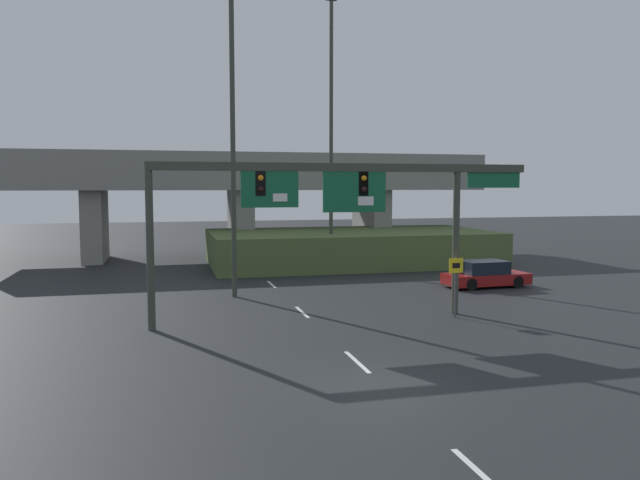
{
  "coord_description": "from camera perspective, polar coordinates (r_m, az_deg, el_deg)",
  "views": [
    {
      "loc": [
        -5.6,
        -15.36,
        5.31
      ],
      "look_at": [
        0.0,
        6.91,
        3.32
      ],
      "focal_mm": 35.0,
      "sensor_mm": 36.0,
      "label": 1
    }
  ],
  "objects": [
    {
      "name": "signal_gantry",
      "position": [
        24.37,
        1.47,
        4.22
      ],
      "size": [
        15.32,
        0.44,
        6.2
      ],
      "color": "#383D33",
      "rests_on": "ground"
    },
    {
      "name": "ground_plane",
      "position": [
        17.19,
        5.78,
        -13.08
      ],
      "size": [
        160.0,
        160.0,
        0.0
      ],
      "primitive_type": "plane",
      "color": "black"
    },
    {
      "name": "grass_embankment",
      "position": [
        42.79,
        2.79,
        -0.67
      ],
      "size": [
        18.95,
        9.89,
        2.24
      ],
      "color": "#4C6033",
      "rests_on": "ground"
    },
    {
      "name": "highway_light_pole_far",
      "position": [
        40.25,
        1.03,
        10.14
      ],
      "size": [
        0.7,
        0.36,
        17.14
      ],
      "color": "#383D33",
      "rests_on": "ground"
    },
    {
      "name": "highway_light_pole_near",
      "position": [
        30.09,
        -8.0,
        11.13
      ],
      "size": [
        0.7,
        0.36,
        16.39
      ],
      "color": "#383D33",
      "rests_on": "ground"
    },
    {
      "name": "overpass_bridge",
      "position": [
        47.05,
        -7.31,
        4.84
      ],
      "size": [
        36.5,
        7.05,
        7.69
      ],
      "color": "gray",
      "rests_on": "ground"
    },
    {
      "name": "parked_sedan_near_right",
      "position": [
        34.03,
        14.87,
        -3.09
      ],
      "size": [
        4.57,
        2.05,
        1.4
      ],
      "rotation": [
        0.0,
        0.0,
        0.06
      ],
      "color": "maroon",
      "rests_on": "ground"
    },
    {
      "name": "lane_markings",
      "position": [
        30.21,
        -3.22,
        -5.18
      ],
      "size": [
        0.14,
        40.87,
        0.01
      ],
      "color": "silver",
      "rests_on": "ground"
    },
    {
      "name": "speed_limit_sign",
      "position": [
        25.78,
        12.29,
        -3.41
      ],
      "size": [
        0.6,
        0.11,
        2.47
      ],
      "color": "#4C4C4C",
      "rests_on": "ground"
    }
  ]
}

